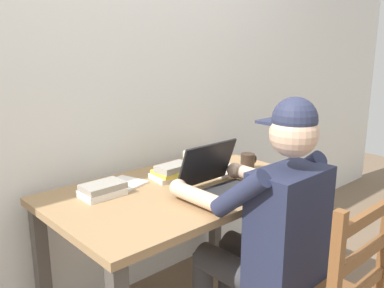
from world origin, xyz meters
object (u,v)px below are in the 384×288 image
(laptop, at_px, (221,182))
(computer_mouse, at_px, (267,182))
(desk, at_px, (182,206))
(coffee_mug_white, at_px, (190,160))
(seated_person, at_px, (267,225))
(coffee_mug_dark, at_px, (248,162))
(coffee_mug_spare, at_px, (220,165))
(book_stack_main, at_px, (102,190))
(book_stack_side, at_px, (173,172))

(laptop, height_order, computer_mouse, laptop)
(desk, relative_size, computer_mouse, 12.74)
(computer_mouse, relative_size, coffee_mug_white, 0.87)
(seated_person, height_order, computer_mouse, seated_person)
(seated_person, relative_size, coffee_mug_dark, 10.72)
(computer_mouse, distance_m, coffee_mug_spare, 0.30)
(book_stack_main, xyz_separation_m, book_stack_side, (0.39, -0.03, 0.01))
(coffee_mug_spare, bearing_deg, desk, -175.65)
(book_stack_side, bearing_deg, coffee_mug_dark, -23.27)
(coffee_mug_spare, distance_m, book_stack_main, 0.65)
(computer_mouse, xyz_separation_m, coffee_mug_spare, (-0.02, 0.29, 0.03))
(coffee_mug_white, distance_m, coffee_mug_dark, 0.32)
(laptop, bearing_deg, coffee_mug_dark, 20.52)
(book_stack_side, bearing_deg, coffee_mug_white, 20.28)
(desk, xyz_separation_m, coffee_mug_dark, (0.44, -0.05, 0.15))
(computer_mouse, height_order, book_stack_main, book_stack_main)
(coffee_mug_dark, bearing_deg, coffee_mug_spare, 155.40)
(seated_person, bearing_deg, book_stack_main, 124.70)
(seated_person, xyz_separation_m, book_stack_main, (-0.43, 0.61, 0.10))
(coffee_mug_dark, bearing_deg, seated_person, -131.30)
(computer_mouse, bearing_deg, coffee_mug_white, 100.41)
(coffee_mug_spare, bearing_deg, book_stack_main, 168.43)
(coffee_mug_dark, relative_size, coffee_mug_spare, 1.04)
(coffee_mug_dark, bearing_deg, book_stack_main, 165.81)
(computer_mouse, bearing_deg, laptop, 158.22)
(desk, distance_m, coffee_mug_white, 0.34)
(seated_person, bearing_deg, coffee_mug_dark, 48.70)
(desk, xyz_separation_m, laptop, (0.09, -0.18, 0.15))
(coffee_mug_spare, relative_size, book_stack_main, 0.56)
(book_stack_main, distance_m, book_stack_side, 0.39)
(coffee_mug_dark, bearing_deg, book_stack_side, 156.73)
(coffee_mug_dark, bearing_deg, desk, 174.01)
(computer_mouse, height_order, coffee_mug_white, coffee_mug_white)
(seated_person, relative_size, coffee_mug_spare, 11.16)
(laptop, bearing_deg, coffee_mug_spare, 44.33)
(desk, relative_size, coffee_mug_spare, 11.56)
(seated_person, bearing_deg, coffee_mug_spare, 66.11)
(computer_mouse, bearing_deg, book_stack_main, 147.31)
(computer_mouse, relative_size, coffee_mug_spare, 0.91)
(book_stack_main, bearing_deg, coffee_mug_dark, -14.19)
(desk, distance_m, seated_person, 0.47)
(seated_person, distance_m, laptop, 0.31)
(laptop, relative_size, coffee_mug_white, 2.87)
(seated_person, relative_size, book_stack_side, 5.71)
(laptop, xyz_separation_m, book_stack_side, (-0.04, 0.30, -0.02))
(coffee_mug_white, distance_m, book_stack_main, 0.58)
(coffee_mug_white, bearing_deg, coffee_mug_spare, -70.04)
(laptop, xyz_separation_m, computer_mouse, (0.23, -0.09, -0.04))
(coffee_mug_white, relative_size, book_stack_side, 0.53)
(seated_person, bearing_deg, computer_mouse, 38.42)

